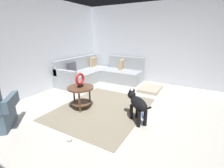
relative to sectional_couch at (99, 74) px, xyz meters
name	(u,v)px	position (x,y,z in m)	size (l,w,h in m)	color
ground_plane	(126,121)	(-1.99, -2.01, -0.34)	(6.00, 6.00, 0.10)	beige
wall_back	(28,47)	(-1.99, 0.93, 1.06)	(6.00, 0.12, 2.70)	silver
wall_right	(163,44)	(0.95, -2.01, 1.06)	(0.12, 6.00, 2.70)	silver
area_rug	(102,109)	(-1.84, -1.31, -0.29)	(2.30, 1.90, 0.01)	gray
sectional_couch	(99,74)	(0.00, 0.00, 0.00)	(2.20, 2.25, 0.88)	#9EA3A8
side_table	(81,92)	(-2.06, -0.88, 0.12)	(0.60, 0.60, 0.54)	brown
torus_sculpture	(80,80)	(-2.06, -0.88, 0.42)	(0.28, 0.08, 0.33)	black
dog_bed_mat	(150,89)	(-0.01, -1.93, -0.25)	(0.80, 0.60, 0.09)	#B2A38E
dog	(137,104)	(-1.96, -2.22, 0.09)	(0.59, 0.68, 0.63)	black
dog_toy_ball	(69,139)	(-3.11, -1.49, -0.25)	(0.09, 0.09, 0.09)	silver
dog_toy_rope	(143,116)	(-1.73, -2.29, -0.27)	(0.05, 0.05, 0.19)	blue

